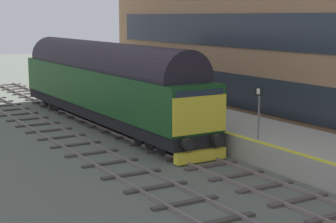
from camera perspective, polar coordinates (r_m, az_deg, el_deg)
The scene contains 6 objects.
ground_plane at distance 24.78m, azimuth 1.14°, elevation -4.38°, with size 140.00×140.00×0.00m, color #585F53.
track_main at distance 24.77m, azimuth 1.14°, elevation -4.26°, with size 2.50×60.00×0.15m.
track_adjacent_west at distance 23.21m, azimuth -5.99°, elevation -5.27°, with size 2.50×60.00×0.15m.
station_platform at distance 26.70m, azimuth 7.72°, elevation -2.34°, with size 4.00×44.00×1.01m.
diesel_locomotive at distance 31.38m, azimuth -6.67°, elevation 3.17°, with size 2.74×19.83×4.68m.
platform_number_sign at distance 23.16m, azimuth 9.34°, elevation 0.66°, with size 0.10×0.44×2.19m.
Camera 1 is at (-12.72, -20.39, 6.05)m, focal length 59.14 mm.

